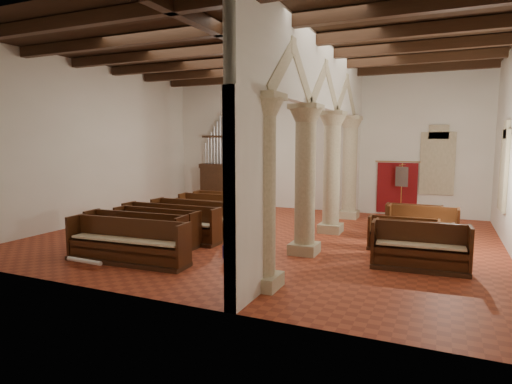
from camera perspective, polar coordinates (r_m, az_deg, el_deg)
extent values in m
plane|color=#9B3C21|center=(14.00, 1.19, -5.97)|extent=(14.00, 14.00, 0.00)
plane|color=black|center=(13.95, 1.25, 18.81)|extent=(14.00, 14.00, 0.00)
cube|color=white|center=(19.33, 8.07, 6.48)|extent=(14.00, 0.02, 6.00)
cube|color=white|center=(8.43, -14.65, 5.87)|extent=(14.00, 0.02, 6.00)
cube|color=white|center=(17.56, -20.53, 6.08)|extent=(0.02, 12.00, 6.00)
cube|color=beige|center=(9.29, 0.82, -11.73)|extent=(0.75, 0.75, 0.30)
cylinder|color=beige|center=(8.88, 0.84, -0.66)|extent=(0.56, 0.56, 3.30)
cube|color=beige|center=(12.00, 6.44, -7.47)|extent=(0.75, 0.75, 0.30)
cylinder|color=beige|center=(11.69, 6.56, 1.12)|extent=(0.56, 0.56, 3.30)
cube|color=beige|center=(14.82, 9.90, -4.76)|extent=(0.75, 0.75, 0.30)
cylinder|color=beige|center=(14.57, 10.04, 2.19)|extent=(0.56, 0.56, 3.30)
cube|color=beige|center=(17.70, 12.22, -2.91)|extent=(0.75, 0.75, 0.30)
cylinder|color=beige|center=(17.49, 12.37, 2.91)|extent=(0.56, 0.56, 3.30)
cube|color=white|center=(13.21, 8.74, 15.16)|extent=(0.25, 11.90, 1.93)
cube|color=#347555|center=(15.25, 30.30, 2.50)|extent=(0.03, 1.00, 2.20)
cube|color=#347555|center=(18.62, 23.02, 3.52)|extent=(1.00, 0.03, 2.20)
cube|color=#371F11|center=(20.68, -4.51, 0.72)|extent=(2.00, 0.80, 1.80)
cube|color=#371F11|center=(20.59, -4.54, 3.48)|extent=(2.10, 0.85, 0.20)
cube|color=#3C2713|center=(20.21, -1.21, -1.84)|extent=(0.59, 0.59, 0.10)
cube|color=#3C2713|center=(20.13, -1.21, -0.40)|extent=(0.29, 0.29, 1.12)
cube|color=#3C2713|center=(19.99, -1.32, 1.31)|extent=(0.62, 0.55, 0.20)
cube|color=maroon|center=(18.72, 18.28, 0.51)|extent=(1.60, 0.06, 2.10)
cylinder|color=#B98239|center=(18.62, 18.40, 3.87)|extent=(1.80, 0.04, 0.04)
cone|color=#371F11|center=(18.26, 18.68, -3.13)|extent=(0.34, 0.34, 0.11)
cylinder|color=#B98239|center=(18.11, 18.81, 0.19)|extent=(0.04, 0.04, 2.24)
cylinder|color=#B98239|center=(18.02, 18.94, 3.43)|extent=(0.21, 0.64, 0.03)
cube|color=navy|center=(18.03, 18.87, 1.95)|extent=(0.50, 0.16, 0.79)
cube|color=navy|center=(11.50, -14.21, -7.67)|extent=(0.35, 0.29, 0.34)
cube|color=#161B9B|center=(11.17, -3.42, -7.88)|extent=(0.38, 0.33, 0.34)
cube|color=navy|center=(13.51, -3.62, -5.41)|extent=(0.30, 0.25, 0.28)
cylinder|color=white|center=(11.49, -21.93, -8.53)|extent=(1.10, 0.15, 0.11)
cylinder|color=silver|center=(13.05, -15.43, -6.46)|extent=(1.10, 0.40, 0.11)
cube|color=#371F11|center=(11.55, -16.78, -8.79)|extent=(3.40, 0.94, 0.11)
cube|color=#3B130C|center=(11.44, -17.01, -7.42)|extent=(3.23, 0.61, 0.48)
cube|color=#3B130C|center=(11.56, -16.25, -5.88)|extent=(3.21, 0.26, 1.02)
cube|color=#3B130C|center=(12.55, -22.57, -5.13)|extent=(0.11, 0.65, 1.02)
cube|color=#3B130C|center=(10.46, -9.86, -7.04)|extent=(0.11, 0.65, 1.02)
cube|color=#FBEAB9|center=(11.38, -17.05, -6.11)|extent=(3.10, 0.56, 0.05)
cube|color=#371F11|center=(12.53, -15.79, -7.53)|extent=(3.09, 0.89, 0.11)
cube|color=#3B160C|center=(12.42, -15.99, -6.28)|extent=(2.93, 0.56, 0.48)
cube|color=#3B160C|center=(12.55, -15.32, -4.88)|extent=(2.91, 0.21, 1.01)
cube|color=#3B160C|center=(13.41, -20.77, -4.34)|extent=(0.10, 0.64, 1.01)
cube|color=#3B160C|center=(11.54, -10.04, -5.76)|extent=(0.10, 0.64, 1.01)
cube|color=#FBEAB9|center=(12.36, -16.03, -5.08)|extent=(2.81, 0.51, 0.05)
cube|color=#371F11|center=(13.30, -13.11, -6.62)|extent=(2.80, 0.74, 0.10)
cube|color=#47250F|center=(13.20, -13.28, -5.47)|extent=(2.64, 0.43, 0.46)
cube|color=#47250F|center=(13.33, -12.70, -4.20)|extent=(2.64, 0.09, 0.98)
cube|color=#47250F|center=(14.05, -17.58, -3.80)|extent=(0.08, 0.62, 0.98)
cube|color=#47250F|center=(12.45, -8.08, -4.89)|extent=(0.08, 0.62, 0.98)
cube|color=#FBEAB9|center=(13.15, -13.31, -4.38)|extent=(2.54, 0.39, 0.05)
cube|color=#371F11|center=(13.70, -11.30, -6.17)|extent=(3.30, 0.75, 0.11)
cube|color=#3D210D|center=(13.59, -11.46, -5.00)|extent=(3.15, 0.43, 0.48)
cube|color=#3D210D|center=(13.74, -10.90, -3.73)|extent=(3.15, 0.08, 1.01)
cube|color=#3D210D|center=(14.58, -16.53, -3.28)|extent=(0.08, 0.64, 1.01)
cube|color=#3D210D|center=(12.76, -5.32, -4.45)|extent=(0.08, 0.64, 1.01)
cube|color=#FBEAB9|center=(13.54, -11.49, -3.90)|extent=(3.03, 0.39, 0.05)
cube|color=#371F11|center=(14.44, -8.39, -5.43)|extent=(3.03, 0.84, 0.11)
cube|color=#3F190D|center=(14.33, -8.53, -4.31)|extent=(2.87, 0.51, 0.49)
cube|color=#3F190D|center=(14.49, -8.02, -3.10)|extent=(2.86, 0.16, 1.02)
cube|color=#3F190D|center=(15.17, -13.11, -2.76)|extent=(0.09, 0.65, 1.02)
cube|color=#3F190D|center=(13.63, -3.13, -3.67)|extent=(0.09, 0.65, 1.02)
cube|color=#FBEAB9|center=(14.28, -8.55, -3.25)|extent=(2.76, 0.47, 0.05)
cube|color=#371F11|center=(15.62, -6.78, -4.50)|extent=(2.82, 0.70, 0.09)
cube|color=#401D0D|center=(15.54, -6.87, -3.62)|extent=(2.67, 0.42, 0.41)
cube|color=#401D0D|center=(15.67, -6.50, -2.67)|extent=(2.66, 0.12, 0.87)
cube|color=#401D0D|center=(16.28, -10.94, -2.40)|extent=(0.08, 0.55, 0.87)
cube|color=#401D0D|center=(14.91, -2.21, -3.12)|extent=(0.08, 0.55, 0.87)
cube|color=#FBEAB9|center=(15.50, -6.89, -2.79)|extent=(2.56, 0.38, 0.05)
cube|color=#371F11|center=(16.36, -5.50, -3.94)|extent=(2.88, 0.83, 0.10)
cube|color=#48260F|center=(16.27, -5.60, -2.99)|extent=(2.72, 0.52, 0.46)
cube|color=#48260F|center=(16.43, -5.21, -1.99)|extent=(2.70, 0.18, 0.97)
cube|color=#48260F|center=(17.00, -9.59, -1.75)|extent=(0.10, 0.62, 0.97)
cube|color=#48260F|center=(15.67, -1.04, -2.39)|extent=(0.10, 0.62, 0.97)
cube|color=#FBEAB9|center=(16.23, -5.61, -2.10)|extent=(2.61, 0.48, 0.05)
cube|color=#371F11|center=(17.18, -3.92, -3.40)|extent=(2.77, 0.85, 0.10)
cube|color=#41200E|center=(17.09, -4.01, -2.51)|extent=(2.61, 0.54, 0.46)
cube|color=#41200E|center=(17.26, -3.66, -1.56)|extent=(2.59, 0.21, 0.97)
cube|color=#41200E|center=(17.77, -7.73, -1.36)|extent=(0.10, 0.61, 0.97)
cube|color=#41200E|center=(16.55, 0.20, -1.91)|extent=(0.10, 0.61, 0.97)
cube|color=#FBEAB9|center=(17.05, -4.02, -1.66)|extent=(2.50, 0.49, 0.05)
cube|color=#371F11|center=(11.25, 20.88, -9.38)|extent=(2.29, 0.89, 0.11)
cube|color=#461E0F|center=(11.12, 20.93, -7.98)|extent=(2.12, 0.55, 0.49)
cube|color=#461E0F|center=(11.29, 21.06, -6.34)|extent=(2.10, 0.20, 1.03)
cube|color=#461E0F|center=(11.22, 15.42, -6.21)|extent=(0.11, 0.65, 1.03)
cube|color=#461E0F|center=(11.14, 26.66, -6.80)|extent=(0.11, 0.65, 1.03)
cube|color=#FBEAB9|center=(11.05, 20.99, -6.62)|extent=(2.04, 0.51, 0.05)
cube|color=#371F11|center=(12.15, 20.17, -8.17)|extent=(1.98, 0.71, 0.10)
cube|color=#3C240D|center=(12.04, 20.21, -7.02)|extent=(1.83, 0.42, 0.43)
cube|color=#3C240D|center=(12.20, 20.32, -5.70)|extent=(1.82, 0.10, 0.90)
cube|color=#3C240D|center=(12.14, 15.78, -5.59)|extent=(0.08, 0.57, 0.90)
cube|color=#3C240D|center=(12.04, 24.82, -6.08)|extent=(0.08, 0.57, 0.90)
cube|color=#FBEAB9|center=(11.99, 20.26, -5.92)|extent=(1.76, 0.38, 0.05)
cube|color=#371F11|center=(12.92, 18.93, -7.24)|extent=(1.91, 0.64, 0.09)
cube|color=#3E150D|center=(12.82, 18.96, -6.21)|extent=(1.76, 0.37, 0.41)
cube|color=#3E150D|center=(12.98, 19.08, -5.04)|extent=(1.76, 0.07, 0.86)
cube|color=#3E150D|center=(12.94, 14.95, -4.93)|extent=(0.06, 0.54, 0.86)
cube|color=#3E150D|center=(12.80, 23.14, -5.38)|extent=(0.06, 0.54, 0.86)
cube|color=#FBEAB9|center=(12.77, 19.00, -5.22)|extent=(1.69, 0.33, 0.05)
cube|color=#371F11|center=(14.01, 21.21, -6.21)|extent=(2.02, 0.78, 0.11)
cube|color=#3B200C|center=(13.90, 21.25, -5.07)|extent=(1.86, 0.45, 0.49)
cube|color=#3B200C|center=(14.09, 21.35, -3.80)|extent=(1.86, 0.10, 1.02)
cube|color=#3B200C|center=(13.99, 17.34, -3.71)|extent=(0.08, 0.65, 1.02)
cube|color=#3B200C|center=(13.92, 25.31, -4.11)|extent=(0.08, 0.65, 1.02)
cube|color=#FBEAB9|center=(13.85, 21.30, -3.98)|extent=(1.79, 0.41, 0.05)
cube|color=#371F11|center=(15.03, 20.19, -5.32)|extent=(1.76, 0.69, 0.10)
cube|color=#3E240D|center=(14.92, 20.22, -4.34)|extent=(1.61, 0.40, 0.44)
cube|color=#3E240D|center=(15.10, 20.31, -3.27)|extent=(1.61, 0.07, 0.93)
cube|color=#3E240D|center=(15.02, 17.06, -3.20)|extent=(0.07, 0.59, 0.93)
cube|color=#3E240D|center=(14.93, 23.51, -3.53)|extent=(0.07, 0.59, 0.93)
cube|color=#FBEAB9|center=(14.88, 20.26, -3.42)|extent=(1.54, 0.36, 0.05)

